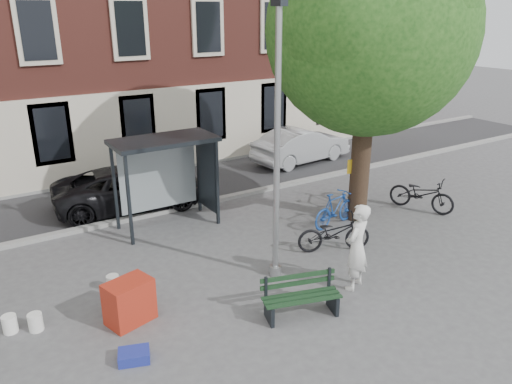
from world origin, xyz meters
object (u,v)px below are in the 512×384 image
Objects in this scene: bike_c at (422,194)px; red_stand at (129,302)px; bus_shelter at (177,160)px; car_dark at (131,188)px; bench at (301,298)px; painter at (357,247)px; lamppost at (277,163)px; car_silver at (301,145)px; bike_d at (357,189)px; bike_b at (335,209)px; bike_a at (334,233)px; notice_sign at (352,177)px.

bike_c reaches higher than red_stand.
bus_shelter is 2.41m from car_dark.
car_dark is (-0.79, 1.89, -1.26)m from bus_shelter.
bench is (0.12, -5.73, -1.54)m from bus_shelter.
painter is 0.99× the size of bike_c.
car_dark reaches higher than bench.
painter is at bearing -71.84° from bus_shelter.
bench is (-1.68, -0.22, -0.62)m from painter.
bike_c is 2.25× the size of red_stand.
car_dark is (-2.60, 7.41, -0.35)m from painter.
lamppost is 1.43× the size of car_silver.
bike_d is 8.40m from red_stand.
bench is (-0.48, -1.62, -2.40)m from lamppost.
bike_b is (1.90, 2.87, -0.49)m from painter.
bench is at bearing 150.67° from bike_a.
bike_c is at bearing -25.05° from bus_shelter.
lamppost is 3.27× the size of notice_sign.
notice_sign is at bearing -29.08° from bike_a.
notice_sign is (5.16, -4.42, 0.69)m from car_dark.
car_silver is (7.58, 1.13, 0.05)m from car_dark.
notice_sign is (-0.84, -0.60, 0.73)m from bike_d.
painter is at bearing -152.79° from car_dark.
bus_shelter is 5.22m from red_stand.
bench is 6.35m from bike_d.
bike_c is 1.08× the size of notice_sign.
bus_shelter reaches higher than bike_c.
bench is 3.46m from red_stand.
bike_b is at bearing -159.01° from notice_sign.
car_silver reaches higher than bike_d.
car_dark is 7.66m from car_silver.
lamppost is at bearing 71.16° from bike_d.
bike_d is at bearing 46.84° from notice_sign.
bike_d is 2.28× the size of red_stand.
bus_shelter reaches higher than bike_a.
car_silver is at bearing 69.28° from bench.
lamppost is 6.63m from bike_c.
bike_b is 6.46m from car_silver.
lamppost reaches higher than bike_d.
car_dark is at bearing 92.61° from car_silver.
bike_d is 1.10× the size of notice_sign.
car_dark is at bearing 103.10° from lamppost.
lamppost is 2.57m from painter.
painter is at bearing -119.66° from notice_sign.
painter is 4.96m from bike_d.
car_silver is at bearing 24.04° from bus_shelter.
lamppost reaches higher than bike_b.
car_silver is at bearing 77.51° from notice_sign.
bike_d is at bearing -20.29° from bus_shelter.
bike_c is 0.43× the size of car_dark.
bus_shelter reaches higher than car_silver.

